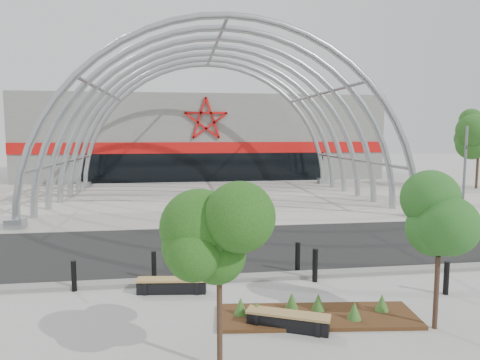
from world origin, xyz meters
TOP-DOWN VIEW (x-y plane):
  - ground at (0.00, 0.00)m, footprint 140.00×140.00m
  - road at (0.00, 3.50)m, footprint 140.00×7.00m
  - forecourt at (0.00, 15.50)m, footprint 60.00×17.00m
  - kerb at (0.00, -0.25)m, footprint 60.00×0.50m
  - arena_building at (0.00, 33.45)m, footprint 34.00×15.24m
  - vault_canopy at (0.00, 15.50)m, footprint 20.80×15.80m
  - planting_bed at (0.81, -3.18)m, footprint 4.95×1.98m
  - signal_pole at (13.04, 8.49)m, footprint 0.19×0.69m
  - street_tree_0 at (-1.67, -5.08)m, footprint 1.49×1.49m
  - street_tree_1 at (3.39, -4.11)m, footprint 1.41×1.41m
  - bench_0 at (-2.65, -1.03)m, footprint 2.01×0.66m
  - bench_1 at (0.02, -3.69)m, footprint 1.92×1.18m
  - bollard_0 at (-5.41, -0.51)m, footprint 0.14×0.14m
  - bollard_1 at (-3.21, 0.08)m, footprint 0.14×0.14m
  - bollard_2 at (1.33, 0.17)m, footprint 0.16×0.16m
  - bollard_3 at (1.62, -0.73)m, footprint 0.16×0.16m
  - bollard_4 at (4.92, -2.22)m, footprint 0.15×0.15m
  - bg_tree_1 at (21.00, 18.00)m, footprint 2.70×2.70m

SIDE VIEW (x-z plane):
  - ground at x=0.00m, z-range 0.00..0.00m
  - road at x=0.00m, z-range 0.00..0.02m
  - vault_canopy at x=0.00m, z-range -10.16..10.20m
  - forecourt at x=0.00m, z-range 0.00..0.04m
  - kerb at x=0.00m, z-range 0.00..0.12m
  - planting_bed at x=0.81m, z-range -0.13..0.38m
  - bench_1 at x=0.02m, z-range -0.01..0.40m
  - bench_0 at x=-2.65m, z-range -0.01..0.41m
  - bollard_0 at x=-5.41m, z-range 0.00..0.88m
  - bollard_1 at x=-3.21m, z-range 0.00..0.90m
  - bollard_4 at x=4.92m, z-range 0.00..0.93m
  - bollard_2 at x=1.33m, z-range 0.00..0.99m
  - bollard_3 at x=1.62m, z-range 0.00..1.01m
  - street_tree_1 at x=3.39m, z-range 0.73..4.06m
  - street_tree_0 at x=-1.67m, z-range 0.74..4.15m
  - signal_pole at x=13.04m, z-range 0.11..4.96m
  - arena_building at x=0.00m, z-range -0.01..7.99m
  - bg_tree_1 at x=21.00m, z-range 1.29..7.20m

